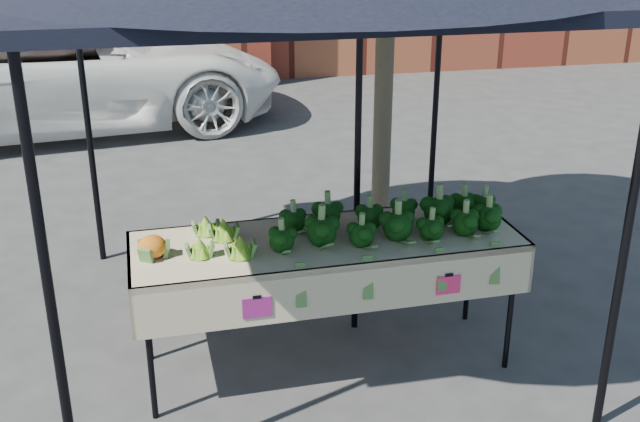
{
  "coord_description": "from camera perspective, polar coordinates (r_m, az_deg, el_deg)",
  "views": [
    {
      "loc": [
        -0.84,
        -4.18,
        2.86
      ],
      "look_at": [
        0.13,
        0.27,
        1.0
      ],
      "focal_mm": 43.67,
      "sensor_mm": 36.0,
      "label": 1
    }
  ],
  "objects": [
    {
      "name": "cauliflower_pair",
      "position": [
        4.61,
        -12.21,
        -2.45
      ],
      "size": [
        0.17,
        0.17,
        0.16
      ],
      "primitive_type": "ellipsoid",
      "color": "orange",
      "rests_on": "table"
    },
    {
      "name": "broccoli_heap",
      "position": [
        4.85,
        4.94,
        -0.27
      ],
      "size": [
        1.57,
        0.54,
        0.22
      ],
      "primitive_type": "ellipsoid",
      "color": "black",
      "rests_on": "table"
    },
    {
      "name": "ground",
      "position": [
        5.14,
        -0.74,
        -11.65
      ],
      "size": [
        90.0,
        90.0,
        0.0
      ],
      "primitive_type": "plane",
      "color": "#333336"
    },
    {
      "name": "street_tree",
      "position": [
        5.62,
        4.82,
        12.98
      ],
      "size": [
        2.0,
        2.0,
        3.93
      ],
      "primitive_type": null,
      "color": "#1E4C14",
      "rests_on": "ground"
    },
    {
      "name": "table",
      "position": [
        4.98,
        0.49,
        -6.72
      ],
      "size": [
        2.42,
        0.86,
        0.9
      ],
      "color": "beige",
      "rests_on": "ground"
    },
    {
      "name": "canopy",
      "position": [
        5.06,
        -1.29,
        5.06
      ],
      "size": [
        3.16,
        3.16,
        2.74
      ],
      "primitive_type": null,
      "color": "black",
      "rests_on": "ground"
    },
    {
      "name": "romanesco_cluster",
      "position": [
        4.69,
        -7.54,
        -1.55
      ],
      "size": [
        0.4,
        0.54,
        0.17
      ],
      "primitive_type": "ellipsoid",
      "color": "#89BA2E",
      "rests_on": "table"
    }
  ]
}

